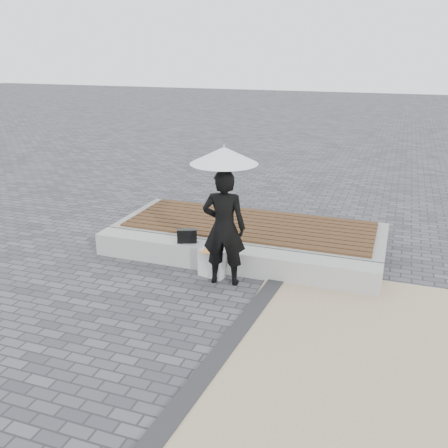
% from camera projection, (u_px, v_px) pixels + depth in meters
% --- Properties ---
extents(ground, '(80.00, 80.00, 0.00)m').
position_uv_depth(ground, '(193.00, 313.00, 7.08)').
color(ground, '#515156').
rests_on(ground, ground).
extents(terrazzo_zone, '(5.00, 5.00, 0.02)m').
position_uv_depth(terrazzo_zone, '(435.00, 381.00, 5.62)').
color(terrazzo_zone, '#BEB388').
rests_on(terrazzo_zone, ground).
extents(edging_band, '(0.61, 5.20, 0.04)m').
position_uv_depth(edging_band, '(231.00, 340.00, 6.39)').
color(edging_band, '#2B2B2D').
rests_on(edging_band, ground).
extents(seating_ledge, '(5.00, 0.45, 0.40)m').
position_uv_depth(seating_ledge, '(229.00, 258.00, 8.43)').
color(seating_ledge, '#AAAAA5').
rests_on(seating_ledge, ground).
extents(timber_platform, '(5.00, 2.00, 0.40)m').
position_uv_depth(timber_platform, '(250.00, 235.00, 9.50)').
color(timber_platform, gray).
rests_on(timber_platform, ground).
extents(timber_decking, '(4.60, 1.80, 0.04)m').
position_uv_depth(timber_decking, '(250.00, 224.00, 9.43)').
color(timber_decking, brown).
rests_on(timber_decking, timber_platform).
extents(woman, '(0.74, 0.54, 1.87)m').
position_uv_depth(woman, '(224.00, 228.00, 7.72)').
color(woman, black).
rests_on(woman, ground).
extents(parasol, '(1.03, 1.03, 1.31)m').
position_uv_depth(parasol, '(224.00, 155.00, 7.34)').
color(parasol, '#AEAEB2').
rests_on(parasol, ground).
extents(handbag, '(0.36, 0.24, 0.24)m').
position_uv_depth(handbag, '(187.00, 236.00, 8.55)').
color(handbag, black).
rests_on(handbag, seating_ledge).
extents(canvas_tote, '(0.46, 0.28, 0.46)m').
position_uv_depth(canvas_tote, '(212.00, 264.00, 8.16)').
color(canvas_tote, '#BABAB5').
rests_on(canvas_tote, ground).
extents(magazine, '(0.30, 0.22, 0.01)m').
position_uv_depth(magazine, '(210.00, 252.00, 8.04)').
color(magazine, '#F3422D').
rests_on(magazine, canvas_tote).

